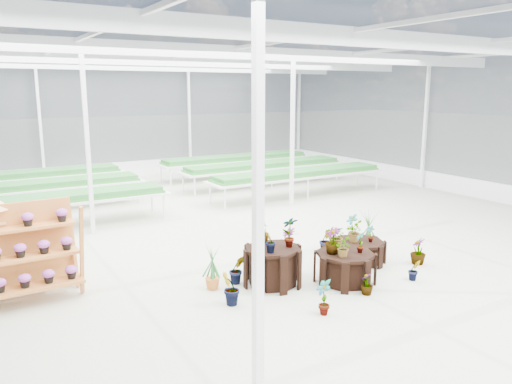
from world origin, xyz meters
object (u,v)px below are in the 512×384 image
plinth_mid (345,268)px  shelf_rack (32,253)px  plinth_tall (273,266)px  plinth_low (360,252)px

plinth_mid → shelf_rack: 5.48m
plinth_mid → shelf_rack: (-5.03, 2.11, 0.53)m
plinth_tall → plinth_low: 2.21m
plinth_tall → shelf_rack: bearing=158.5°
plinth_mid → shelf_rack: bearing=157.2°
plinth_tall → shelf_rack: size_ratio=0.64×
plinth_tall → shelf_rack: shelf_rack is taller
plinth_low → plinth_tall: bearing=-177.4°
plinth_tall → plinth_mid: plinth_tall is taller
plinth_low → shelf_rack: bearing=166.8°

